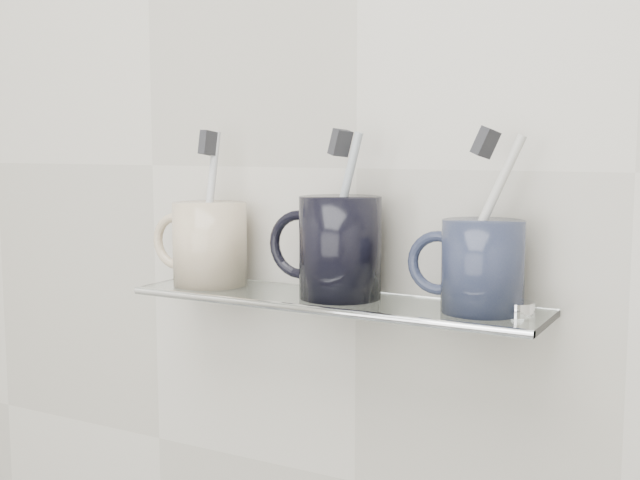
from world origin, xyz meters
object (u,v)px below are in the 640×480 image
Objects in this scene: shelf_glass at (333,301)px; mug_right at (483,266)px; mug_center at (340,247)px; mug_left at (210,244)px.

mug_right is at bearing 1.61° from shelf_glass.
mug_right reaches higher than shelf_glass.
mug_center is (0.01, 0.00, 0.06)m from shelf_glass.
mug_center is 0.17m from mug_right.
mug_center is (0.19, 0.00, 0.01)m from mug_left.
shelf_glass is at bearing -135.37° from mug_center.
mug_center reaches higher than mug_left.
mug_left is at bearing 178.41° from shelf_glass.
shelf_glass is 4.20× the size of mug_center.
shelf_glass is 0.19m from mug_right.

